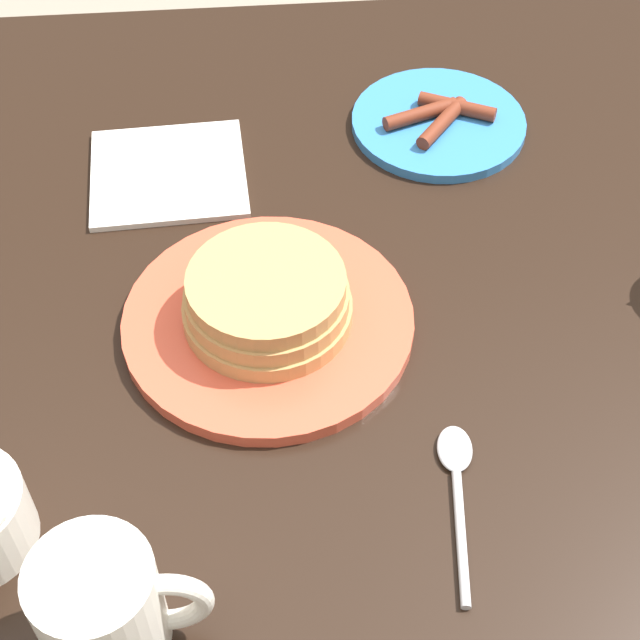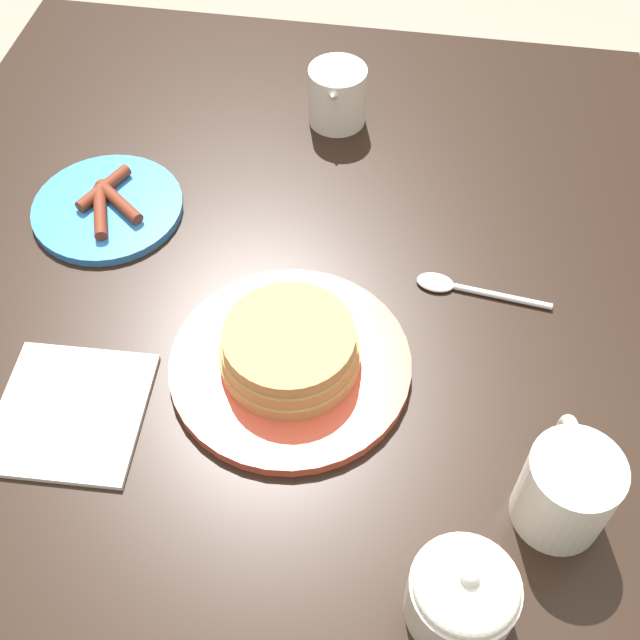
{
  "view_description": "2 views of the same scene",
  "coord_description": "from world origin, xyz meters",
  "px_view_note": "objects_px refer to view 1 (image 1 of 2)",
  "views": [
    {
      "loc": [
        -0.03,
        -0.57,
        1.38
      ],
      "look_at": [
        0.01,
        -0.07,
        0.81
      ],
      "focal_mm": 55.0,
      "sensor_mm": 36.0,
      "label": 1
    },
    {
      "loc": [
        -0.46,
        -0.15,
        1.42
      ],
      "look_at": [
        0.01,
        -0.07,
        0.81
      ],
      "focal_mm": 45.0,
      "sensor_mm": 36.0,
      "label": 2
    }
  ],
  "objects_px": {
    "coffee_mug": "(105,607)",
    "spoon": "(457,480)",
    "side_plate_bacon": "(439,122)",
    "napkin": "(168,173)",
    "pancake_plate": "(267,309)"
  },
  "relations": [
    {
      "from": "side_plate_bacon",
      "to": "pancake_plate",
      "type": "bearing_deg",
      "value": -126.31
    },
    {
      "from": "side_plate_bacon",
      "to": "spoon",
      "type": "bearing_deg",
      "value": -97.56
    },
    {
      "from": "side_plate_bacon",
      "to": "napkin",
      "type": "xyz_separation_m",
      "value": [
        -0.26,
        -0.05,
        -0.0
      ]
    },
    {
      "from": "napkin",
      "to": "spoon",
      "type": "distance_m",
      "value": 0.41
    },
    {
      "from": "coffee_mug",
      "to": "spoon",
      "type": "distance_m",
      "value": 0.26
    },
    {
      "from": "pancake_plate",
      "to": "coffee_mug",
      "type": "relative_size",
      "value": 2.18
    },
    {
      "from": "side_plate_bacon",
      "to": "napkin",
      "type": "height_order",
      "value": "side_plate_bacon"
    },
    {
      "from": "side_plate_bacon",
      "to": "napkin",
      "type": "distance_m",
      "value": 0.27
    },
    {
      "from": "side_plate_bacon",
      "to": "spoon",
      "type": "height_order",
      "value": "side_plate_bacon"
    },
    {
      "from": "side_plate_bacon",
      "to": "coffee_mug",
      "type": "height_order",
      "value": "coffee_mug"
    },
    {
      "from": "pancake_plate",
      "to": "spoon",
      "type": "distance_m",
      "value": 0.2
    },
    {
      "from": "spoon",
      "to": "napkin",
      "type": "bearing_deg",
      "value": 120.83
    },
    {
      "from": "side_plate_bacon",
      "to": "spoon",
      "type": "xyz_separation_m",
      "value": [
        -0.05,
        -0.4,
        -0.0
      ]
    },
    {
      "from": "pancake_plate",
      "to": "napkin",
      "type": "distance_m",
      "value": 0.21
    },
    {
      "from": "pancake_plate",
      "to": "coffee_mug",
      "type": "xyz_separation_m",
      "value": [
        -0.11,
        -0.25,
        0.02
      ]
    }
  ]
}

